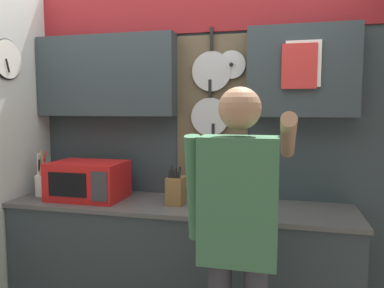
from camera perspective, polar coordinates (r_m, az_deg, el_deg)
The scene contains 6 objects.
base_cabinet_counter at distance 2.81m, azimuth -2.14°, elevation -18.28°, with size 2.41×0.60×0.93m.
back_wall_unit at distance 2.83m, azimuth -0.90°, elevation 4.13°, with size 2.98×0.23×2.55m.
microwave at distance 2.87m, azimuth -15.54°, elevation -5.35°, with size 0.53×0.37×0.27m.
knife_block at distance 2.62m, azimuth -2.46°, elevation -7.03°, with size 0.11×0.15×0.27m.
utensil_crock at distance 3.08m, azimuth -21.80°, elevation -5.57°, with size 0.12×0.12×0.36m.
person at distance 1.92m, azimuth 7.11°, elevation -12.21°, with size 0.54×0.64×1.70m.
Camera 1 is at (0.72, -2.47, 1.60)m, focal length 35.00 mm.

